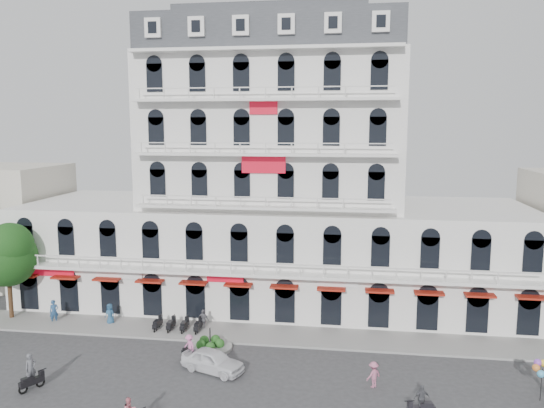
{
  "coord_description": "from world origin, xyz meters",
  "views": [
    {
      "loc": [
        6.62,
        -29.42,
        15.97
      ],
      "look_at": [
        0.95,
        10.0,
        10.12
      ],
      "focal_mm": 35.0,
      "sensor_mm": 36.0,
      "label": 1
    }
  ],
  "objects_px": {
    "rider_west": "(31,373)",
    "rider_northeast": "(422,403)",
    "rider_center": "(189,348)",
    "parked_car": "(213,361)"
  },
  "relations": [
    {
      "from": "rider_west",
      "to": "rider_northeast",
      "type": "height_order",
      "value": "rider_west"
    },
    {
      "from": "rider_west",
      "to": "rider_northeast",
      "type": "bearing_deg",
      "value": -60.64
    },
    {
      "from": "rider_west",
      "to": "rider_center",
      "type": "height_order",
      "value": "rider_west"
    },
    {
      "from": "parked_car",
      "to": "rider_center",
      "type": "distance_m",
      "value": 2.15
    },
    {
      "from": "rider_northeast",
      "to": "rider_west",
      "type": "bearing_deg",
      "value": -12.33
    },
    {
      "from": "parked_car",
      "to": "rider_west",
      "type": "distance_m",
      "value": 11.08
    },
    {
      "from": "parked_car",
      "to": "rider_center",
      "type": "bearing_deg",
      "value": 82.46
    },
    {
      "from": "rider_west",
      "to": "parked_car",
      "type": "bearing_deg",
      "value": -39.65
    },
    {
      "from": "rider_west",
      "to": "rider_center",
      "type": "bearing_deg",
      "value": -30.19
    },
    {
      "from": "parked_car",
      "to": "rider_west",
      "type": "height_order",
      "value": "rider_west"
    }
  ]
}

